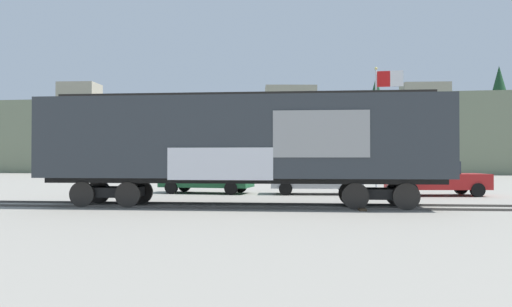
{
  "coord_description": "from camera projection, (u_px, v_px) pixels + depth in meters",
  "views": [
    {
      "loc": [
        3.13,
        -17.12,
        1.73
      ],
      "look_at": [
        0.18,
        2.71,
        1.97
      ],
      "focal_mm": 33.43,
      "sensor_mm": 36.0,
      "label": 1
    }
  ],
  "objects": [
    {
      "name": "flagpole",
      "position": [
        383.0,
        106.0,
        29.33
      ],
      "size": [
        1.72,
        0.19,
        7.44
      ],
      "color": "silver",
      "rests_on": "ground_plane"
    },
    {
      "name": "parked_car_green",
      "position": [
        205.0,
        176.0,
        24.24
      ],
      "size": [
        4.71,
        2.27,
        1.7
      ],
      "color": "#1E5933",
      "rests_on": "ground_plane"
    },
    {
      "name": "parked_car_silver",
      "position": [
        315.0,
        179.0,
        23.53
      ],
      "size": [
        4.54,
        2.22,
        1.53
      ],
      "color": "#B7BABF",
      "rests_on": "ground_plane"
    },
    {
      "name": "track",
      "position": [
        222.0,
        205.0,
        17.43
      ],
      "size": [
        59.99,
        5.48,
        0.08
      ],
      "color": "#4C4742",
      "rests_on": "ground_plane"
    },
    {
      "name": "parked_car_red",
      "position": [
        436.0,
        178.0,
        22.58
      ],
      "size": [
        4.74,
        2.52,
        1.64
      ],
      "color": "#B21E1E",
      "rests_on": "ground_plane"
    },
    {
      "name": "ground_plane",
      "position": [
        240.0,
        207.0,
        17.37
      ],
      "size": [
        260.0,
        260.0,
        0.0
      ],
      "primitive_type": "plane",
      "color": "gray"
    },
    {
      "name": "freight_car",
      "position": [
        242.0,
        140.0,
        17.39
      ],
      "size": [
        14.66,
        3.56,
        4.17
      ],
      "color": "#33383D",
      "rests_on": "ground_plane"
    },
    {
      "name": "hillside",
      "position": [
        306.0,
        140.0,
        72.84
      ],
      "size": [
        134.22,
        37.03,
        14.14
      ],
      "color": "slate",
      "rests_on": "ground_plane"
    }
  ]
}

